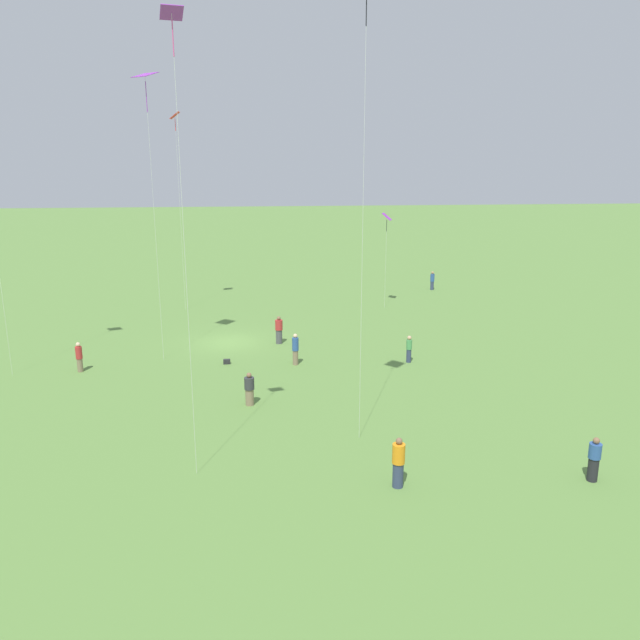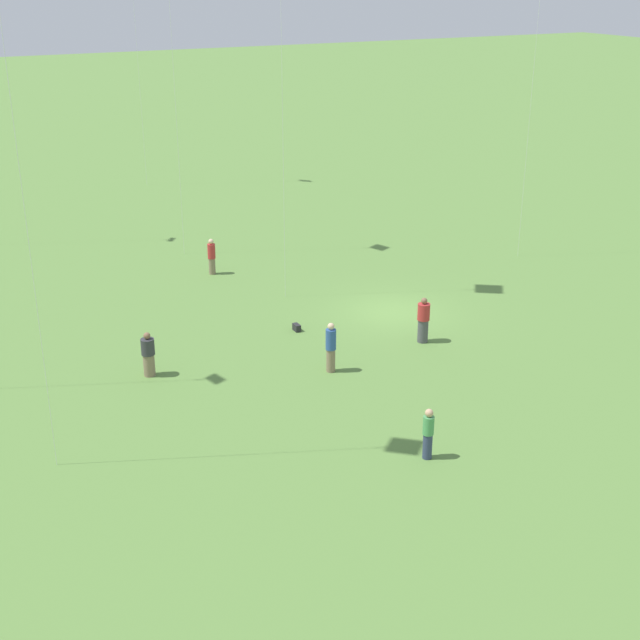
{
  "view_description": "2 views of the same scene",
  "coord_description": "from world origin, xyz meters",
  "px_view_note": "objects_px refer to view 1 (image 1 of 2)",
  "views": [
    {
      "loc": [
        -1.72,
        38.67,
        11.35
      ],
      "look_at": [
        -5.2,
        6.01,
        2.88
      ],
      "focal_mm": 35.0,
      "sensor_mm": 36.0,
      "label": 1
    },
    {
      "loc": [
        -29.08,
        18.21,
        13.36
      ],
      "look_at": [
        -7.43,
        7.14,
        3.61
      ],
      "focal_mm": 50.0,
      "sensor_mm": 36.0,
      "label": 2
    }
  ],
  "objects_px": {
    "person_4": "(409,349)",
    "kite_1": "(174,55)",
    "person_5": "(295,349)",
    "picnic_bag_0": "(227,362)",
    "person_0": "(79,357)",
    "kite_5": "(387,220)",
    "person_2": "(594,460)",
    "kite_9": "(146,87)",
    "kite_6": "(175,127)",
    "person_8": "(398,463)",
    "person_6": "(432,281)",
    "kite_4": "(366,7)",
    "person_3": "(249,389)",
    "person_1": "(279,330)"
  },
  "relations": [
    {
      "from": "person_1",
      "to": "kite_1",
      "type": "bearing_deg",
      "value": -45.93
    },
    {
      "from": "kite_9",
      "to": "kite_5",
      "type": "bearing_deg",
      "value": 118.57
    },
    {
      "from": "kite_5",
      "to": "kite_6",
      "type": "bearing_deg",
      "value": 153.69
    },
    {
      "from": "person_0",
      "to": "person_5",
      "type": "height_order",
      "value": "person_5"
    },
    {
      "from": "person_5",
      "to": "kite_4",
      "type": "height_order",
      "value": "kite_4"
    },
    {
      "from": "person_2",
      "to": "person_5",
      "type": "distance_m",
      "value": 17.43
    },
    {
      "from": "person_5",
      "to": "picnic_bag_0",
      "type": "xyz_separation_m",
      "value": [
        3.91,
        -0.55,
        -0.78
      ]
    },
    {
      "from": "kite_6",
      "to": "person_5",
      "type": "bearing_deg",
      "value": 75.5
    },
    {
      "from": "person_4",
      "to": "person_1",
      "type": "bearing_deg",
      "value": 171.95
    },
    {
      "from": "picnic_bag_0",
      "to": "person_6",
      "type": "bearing_deg",
      "value": -132.38
    },
    {
      "from": "person_3",
      "to": "kite_4",
      "type": "height_order",
      "value": "kite_4"
    },
    {
      "from": "person_3",
      "to": "person_6",
      "type": "height_order",
      "value": "person_6"
    },
    {
      "from": "person_5",
      "to": "person_1",
      "type": "bearing_deg",
      "value": -56.79
    },
    {
      "from": "person_4",
      "to": "kite_4",
      "type": "height_order",
      "value": "kite_4"
    },
    {
      "from": "person_1",
      "to": "kite_6",
      "type": "bearing_deg",
      "value": -178.78
    },
    {
      "from": "person_8",
      "to": "kite_6",
      "type": "relative_size",
      "value": 0.13
    },
    {
      "from": "kite_1",
      "to": "person_2",
      "type": "bearing_deg",
      "value": -155.76
    },
    {
      "from": "person_1",
      "to": "person_0",
      "type": "bearing_deg",
      "value": -102.09
    },
    {
      "from": "person_5",
      "to": "kite_9",
      "type": "distance_m",
      "value": 16.15
    },
    {
      "from": "kite_9",
      "to": "kite_6",
      "type": "bearing_deg",
      "value": 171.83
    },
    {
      "from": "picnic_bag_0",
      "to": "person_8",
      "type": "bearing_deg",
      "value": 114.37
    },
    {
      "from": "person_5",
      "to": "person_0",
      "type": "bearing_deg",
      "value": 23.15
    },
    {
      "from": "kite_1",
      "to": "kite_4",
      "type": "relative_size",
      "value": 0.89
    },
    {
      "from": "person_6",
      "to": "picnic_bag_0",
      "type": "relative_size",
      "value": 4.3
    },
    {
      "from": "person_4",
      "to": "person_8",
      "type": "height_order",
      "value": "person_8"
    },
    {
      "from": "person_0",
      "to": "kite_6",
      "type": "relative_size",
      "value": 0.11
    },
    {
      "from": "person_2",
      "to": "kite_9",
      "type": "xyz_separation_m",
      "value": [
        17.48,
        -16.16,
        14.21
      ]
    },
    {
      "from": "kite_1",
      "to": "kite_4",
      "type": "distance_m",
      "value": 7.26
    },
    {
      "from": "kite_6",
      "to": "kite_9",
      "type": "bearing_deg",
      "value": 47.62
    },
    {
      "from": "kite_6",
      "to": "picnic_bag_0",
      "type": "relative_size",
      "value": 37.76
    },
    {
      "from": "kite_4",
      "to": "person_4",
      "type": "bearing_deg",
      "value": 156.94
    },
    {
      "from": "person_0",
      "to": "kite_9",
      "type": "xyz_separation_m",
      "value": [
        -4.27,
        -1.74,
        14.2
      ]
    },
    {
      "from": "person_1",
      "to": "person_3",
      "type": "bearing_deg",
      "value": -43.36
    },
    {
      "from": "person_4",
      "to": "kite_9",
      "type": "distance_m",
      "value": 20.17
    },
    {
      "from": "person_1",
      "to": "kite_9",
      "type": "bearing_deg",
      "value": -102.81
    },
    {
      "from": "kite_6",
      "to": "kite_9",
      "type": "height_order",
      "value": "kite_9"
    },
    {
      "from": "kite_5",
      "to": "kite_4",
      "type": "bearing_deg",
      "value": -127.13
    },
    {
      "from": "kite_5",
      "to": "picnic_bag_0",
      "type": "relative_size",
      "value": 19.0
    },
    {
      "from": "person_1",
      "to": "person_2",
      "type": "relative_size",
      "value": 1.05
    },
    {
      "from": "picnic_bag_0",
      "to": "kite_4",
      "type": "bearing_deg",
      "value": 119.43
    },
    {
      "from": "person_3",
      "to": "kite_6",
      "type": "xyz_separation_m",
      "value": [
        5.05,
        -20.19,
        12.84
      ]
    },
    {
      "from": "person_5",
      "to": "kite_1",
      "type": "height_order",
      "value": "kite_1"
    },
    {
      "from": "person_4",
      "to": "kite_1",
      "type": "bearing_deg",
      "value": -108.28
    },
    {
      "from": "kite_6",
      "to": "picnic_bag_0",
      "type": "distance_m",
      "value": 19.69
    },
    {
      "from": "person_4",
      "to": "person_0",
      "type": "bearing_deg",
      "value": -156.73
    },
    {
      "from": "kite_9",
      "to": "kite_1",
      "type": "bearing_deg",
      "value": 4.15
    },
    {
      "from": "person_0",
      "to": "kite_5",
      "type": "xyz_separation_m",
      "value": [
        -19.87,
        -13.4,
        6.05
      ]
    },
    {
      "from": "person_4",
      "to": "kite_1",
      "type": "relative_size",
      "value": 0.1
    },
    {
      "from": "person_8",
      "to": "kite_1",
      "type": "bearing_deg",
      "value": -36.22
    },
    {
      "from": "person_3",
      "to": "kite_4",
      "type": "relative_size",
      "value": 0.09
    }
  ]
}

